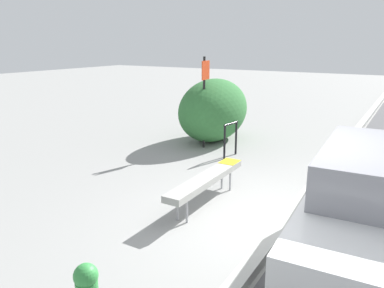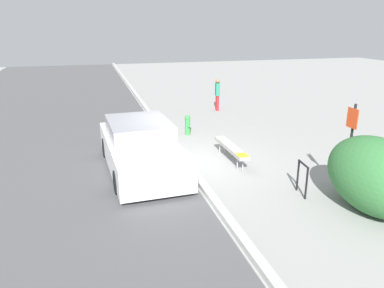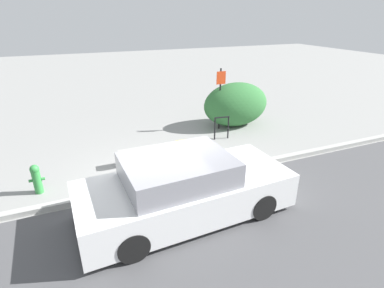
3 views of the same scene
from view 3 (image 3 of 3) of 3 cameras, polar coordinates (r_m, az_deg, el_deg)
name	(u,v)px [view 3 (image 3 of 3)]	position (r m, az deg, el deg)	size (l,w,h in m)	color
ground_plane	(164,185)	(7.90, -5.29, -7.77)	(60.00, 60.00, 0.00)	gray
curb	(164,183)	(7.87, -5.30, -7.36)	(60.00, 0.20, 0.13)	#A8A8A3
bench	(155,148)	(8.92, -7.06, -0.81)	(2.14, 0.31, 0.51)	#99999E
bike_rack	(222,125)	(10.53, 5.67, 3.53)	(0.55, 0.12, 0.83)	black
sign_post	(220,94)	(11.23, 5.39, 9.54)	(0.36, 0.08, 2.30)	black
fire_hydrant	(36,178)	(8.28, -27.50, -5.78)	(0.36, 0.22, 0.77)	#338C3F
shrub_hedge	(236,104)	(11.85, 8.34, 7.46)	(2.63, 1.59, 1.70)	#337038
parked_car_near	(184,189)	(6.50, -1.50, -8.53)	(4.67, 2.09, 1.41)	black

